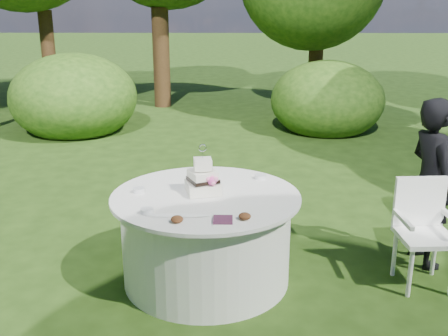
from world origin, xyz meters
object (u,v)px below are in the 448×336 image
at_px(guest, 431,183).
at_px(napkins, 223,220).
at_px(cake, 203,180).
at_px(chair, 423,224).
at_px(table, 206,237).

bearing_deg(guest, napkins, 103.83).
xyz_separation_m(napkins, guest, (1.81, 0.89, -0.02)).
bearing_deg(cake, guest, 8.88).
bearing_deg(chair, guest, 65.37).
bearing_deg(napkins, cake, 106.48).
bearing_deg(cake, chair, -1.42).
relative_size(guest, chair, 1.69).
xyz_separation_m(guest, cake, (-1.99, -0.31, 0.13)).
bearing_deg(table, guest, 10.16).
distance_m(cake, chair, 1.86).
bearing_deg(chair, cake, 178.58).
relative_size(guest, table, 0.97).
bearing_deg(chair, napkins, -162.00).
bearing_deg(napkins, guest, 26.19).
height_order(napkins, guest, guest).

